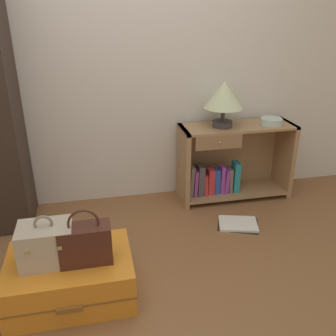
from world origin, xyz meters
TOP-DOWN VIEW (x-y plane):
  - ground_plane at (0.00, 0.00)m, footprint 9.00×9.00m
  - back_wall at (0.00, 1.50)m, footprint 6.40×0.10m
  - bookshelf at (0.92, 1.26)m, footprint 1.01×0.36m
  - table_lamp at (0.82, 1.24)m, footprint 0.33×0.33m
  - bowl at (1.26, 1.21)m, footprint 0.19×0.19m
  - suitcase_large at (-0.48, 0.21)m, footprint 0.74×0.54m
  - train_case at (-0.59, 0.21)m, footprint 0.30×0.23m
  - handbag at (-0.37, 0.17)m, footprint 0.30×0.14m
  - open_book_on_floor at (0.82, 0.75)m, footprint 0.39×0.35m

SIDE VIEW (x-z plane):
  - ground_plane at x=0.00m, z-range 0.00..0.00m
  - open_book_on_floor at x=0.82m, z-range 0.00..0.02m
  - suitcase_large at x=-0.48m, z-range 0.00..0.28m
  - bookshelf at x=0.92m, z-range -0.01..0.68m
  - train_case at x=-0.59m, z-range 0.24..0.55m
  - handbag at x=-0.37m, z-range 0.23..0.57m
  - bowl at x=1.26m, z-range 0.69..0.74m
  - table_lamp at x=0.82m, z-range 0.76..1.15m
  - back_wall at x=0.00m, z-range 0.00..2.60m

